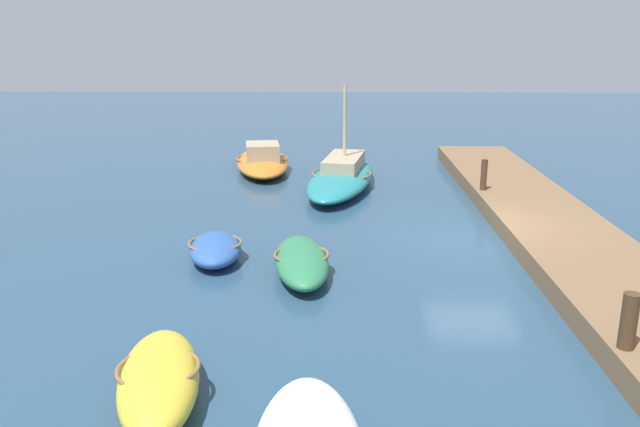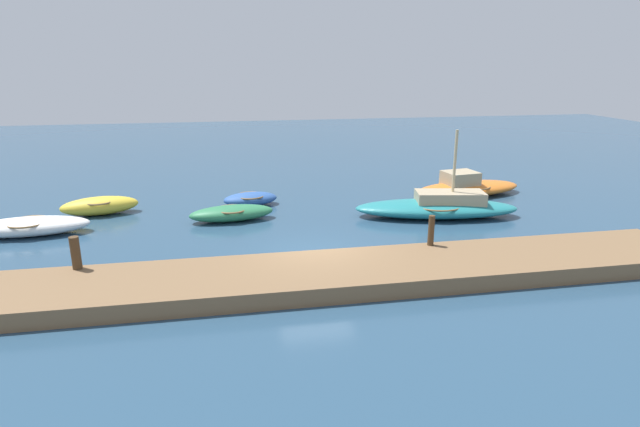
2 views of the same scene
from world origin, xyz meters
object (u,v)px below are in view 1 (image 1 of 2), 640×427
object	(u,v)px
sailboat_teal	(342,176)
mooring_post_mid_east	(484,175)
dinghy_blue	(215,249)
mooring_post_mid_west	(629,321)
motorboat_orange	(262,161)
rowboat_yellow	(159,379)
rowboat_green	(301,261)

from	to	relation	value
sailboat_teal	mooring_post_mid_east	size ratio (longest dim) A/B	7.01
sailboat_teal	mooring_post_mid_east	distance (m)	5.22
dinghy_blue	mooring_post_mid_west	xyz separation A→B (m)	(-5.51, -7.95, 0.70)
motorboat_orange	dinghy_blue	distance (m)	10.68
rowboat_yellow	sailboat_teal	bearing A→B (deg)	-22.99
sailboat_teal	motorboat_orange	world-z (taller)	sailboat_teal
rowboat_yellow	mooring_post_mid_west	bearing A→B (deg)	-93.76
motorboat_orange	rowboat_yellow	size ratio (longest dim) A/B	1.73
rowboat_yellow	mooring_post_mid_east	bearing A→B (deg)	-43.65
mooring_post_mid_west	mooring_post_mid_east	xyz separation A→B (m)	(11.03, 0.00, 0.02)
rowboat_green	mooring_post_mid_east	xyz separation A→B (m)	(6.42, -5.71, 0.70)
mooring_post_mid_west	mooring_post_mid_east	size ratio (longest dim) A/B	0.97
sailboat_teal	dinghy_blue	xyz separation A→B (m)	(-7.79, 3.28, -0.13)
rowboat_yellow	dinghy_blue	xyz separation A→B (m)	(6.49, 0.27, -0.08)
motorboat_orange	rowboat_yellow	bearing A→B (deg)	172.62
sailboat_teal	mooring_post_mid_west	size ratio (longest dim) A/B	7.25
sailboat_teal	rowboat_yellow	distance (m)	14.60
motorboat_orange	rowboat_yellow	xyz separation A→B (m)	(-17.17, -0.21, -0.02)
rowboat_green	mooring_post_mid_east	distance (m)	8.62
rowboat_yellow	dinghy_blue	size ratio (longest dim) A/B	1.28
sailboat_teal	rowboat_yellow	bearing A→B (deg)	178.30
rowboat_green	mooring_post_mid_west	distance (m)	7.37
mooring_post_mid_west	mooring_post_mid_east	world-z (taller)	mooring_post_mid_east
dinghy_blue	mooring_post_mid_east	size ratio (longest dim) A/B	2.56
sailboat_teal	dinghy_blue	bearing A→B (deg)	167.37
sailboat_teal	mooring_post_mid_east	bearing A→B (deg)	-105.75
sailboat_teal	motorboat_orange	bearing A→B (deg)	58.41
motorboat_orange	sailboat_teal	bearing A→B (deg)	-139.90
motorboat_orange	rowboat_yellow	world-z (taller)	motorboat_orange
mooring_post_mid_east	rowboat_yellow	bearing A→B (deg)	147.40
rowboat_yellow	mooring_post_mid_west	distance (m)	7.77
rowboat_green	mooring_post_mid_east	world-z (taller)	mooring_post_mid_east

